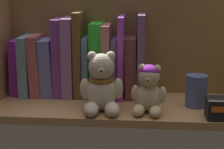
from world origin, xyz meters
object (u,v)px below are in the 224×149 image
book_13 (141,55)px  teddy_bear_smaller (149,90)px  book_0 (19,66)px  teddy_bear_larger (102,86)px  book_10 (115,66)px  book_11 (122,56)px  book_6 (80,54)px  book_2 (39,64)px  book_1 (29,64)px  book_5 (70,56)px  book_12 (131,66)px  pillar_candle (196,91)px  book_9 (108,60)px  book_7 (88,66)px  book_3 (50,66)px  book_8 (97,59)px  book_4 (60,57)px

book_13 → teddy_bear_smaller: 15.90cm
book_0 → teddy_bear_larger: bearing=-29.0°
book_10 → book_11: size_ratio=0.74×
book_0 → book_6: bearing=0.0°
book_2 → teddy_bear_larger: 24.99cm
book_1 → book_10: (25.56, 0.00, -0.12)cm
book_0 → book_5: (15.43, 0.00, 3.26)cm
book_1 → teddy_bear_larger: size_ratio=1.12×
book_2 → book_10: book_2 is taller
book_2 → teddy_bear_smaller: book_2 is taller
book_12 → book_6: bearing=180.0°
book_0 → book_10: 28.51cm
pillar_candle → teddy_bear_larger: bearing=-166.9°
teddy_bear_larger → pillar_candle: bearing=13.1°
book_2 → pillar_candle: book_2 is taller
book_9 → book_0: bearing=180.0°
book_6 → teddy_bear_larger: (7.88, -14.50, -5.51)cm
book_10 → pillar_candle: (22.16, -8.80, -4.25)cm
book_7 → book_11: (9.96, 0.00, 2.99)cm
book_0 → book_12: (33.03, 0.00, 0.54)cm
book_1 → teddy_bear_larger: (23.18, -14.50, -2.08)cm
book_7 → book_10: bearing=0.0°
book_3 → pillar_candle: 42.52cm
book_6 → book_8: 5.20cm
book_8 → book_9: 3.12cm
book_4 → book_12: bearing=0.0°
book_2 → book_5: book_5 is taller
book_1 → book_13: bearing=0.0°
book_6 → book_12: book_6 is taller
book_11 → book_3: bearing=180.0°
book_11 → book_6: bearing=180.0°
book_2 → book_3: book_2 is taller
book_0 → book_9: 26.43cm
book_5 → book_8: size_ratio=1.07×
book_5 → teddy_bear_smaller: book_5 is taller
book_8 → book_13: bearing=0.0°
book_2 → book_10: 22.63cm
book_10 → book_13: size_ratio=0.72×
book_10 → book_8: bearing=180.0°
book_8 → book_11: (7.16, 0.00, 1.02)cm
teddy_bear_smaller → pillar_candle: (12.61, 5.77, -1.60)cm
book_5 → pillar_candle: book_5 is taller
pillar_candle → book_12: bearing=153.5°
book_8 → book_11: 7.23cm
book_3 → book_11: (21.11, 0.00, 3.35)cm
book_11 → book_12: 4.01cm
book_7 → book_5: bearing=180.0°
book_1 → book_2: size_ratio=0.99×
book_0 → book_3: (9.25, 0.00, 0.18)cm
book_9 → book_6: bearing=180.0°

